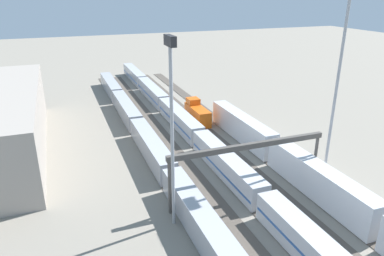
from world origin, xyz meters
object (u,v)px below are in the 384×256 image
(train_on_track_2, at_px, (195,134))
(train_on_track_1, at_px, (197,113))
(signal_gantry, at_px, (249,152))
(light_mast_1, at_px, (172,110))
(train_on_track_4, at_px, (151,147))
(light_mast_2, at_px, (340,63))
(train_on_track_0, at_px, (318,181))

(train_on_track_2, xyz_separation_m, train_on_track_1, (11.85, -5.00, 0.12))
(train_on_track_1, bearing_deg, signal_gantry, 171.48)
(train_on_track_1, height_order, light_mast_1, light_mast_1)
(train_on_track_4, distance_m, signal_gantry, 21.69)
(train_on_track_2, bearing_deg, train_on_track_4, 106.94)
(train_on_track_4, bearing_deg, light_mast_1, 173.54)
(signal_gantry, bearing_deg, light_mast_2, -91.62)
(train_on_track_2, distance_m, light_mast_2, 31.31)
(train_on_track_2, height_order, train_on_track_4, train_on_track_2)
(train_on_track_2, relative_size, light_mast_2, 4.46)
(train_on_track_1, bearing_deg, light_mast_1, 154.14)
(train_on_track_1, bearing_deg, light_mast_2, -165.13)
(train_on_track_4, height_order, light_mast_1, light_mast_1)
(train_on_track_2, bearing_deg, light_mast_1, 152.72)
(train_on_track_2, distance_m, train_on_track_4, 10.45)
(train_on_track_1, height_order, signal_gantry, signal_gantry)
(train_on_track_0, height_order, light_mast_1, light_mast_1)
(train_on_track_2, relative_size, train_on_track_1, 13.90)
(train_on_track_1, bearing_deg, train_on_track_2, 157.13)
(train_on_track_4, bearing_deg, train_on_track_0, -137.91)
(train_on_track_4, xyz_separation_m, light_mast_2, (-18.87, -23.97, 17.48))
(light_mast_2, distance_m, signal_gantry, 18.47)
(light_mast_1, bearing_deg, train_on_track_2, -27.28)
(train_on_track_0, relative_size, signal_gantry, 2.86)
(train_on_track_2, xyz_separation_m, light_mast_1, (-23.99, 12.37, 13.96))
(train_on_track_4, distance_m, light_mast_1, 25.29)
(train_on_track_1, relative_size, light_mast_1, 0.40)
(train_on_track_0, distance_m, train_on_track_1, 37.38)
(train_on_track_2, xyz_separation_m, light_mast_2, (-21.92, -13.97, 17.46))
(train_on_track_0, height_order, light_mast_2, light_mast_2)
(train_on_track_4, height_order, train_on_track_1, train_on_track_1)
(train_on_track_0, height_order, signal_gantry, signal_gantry)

